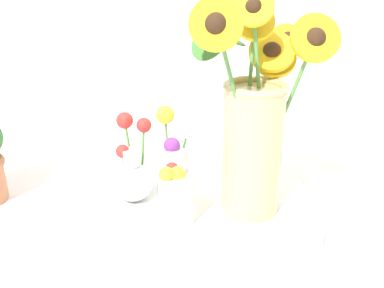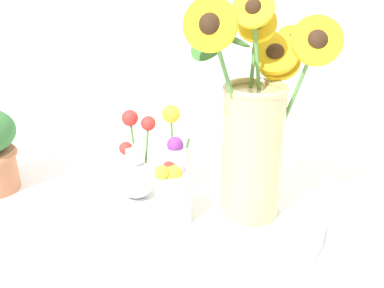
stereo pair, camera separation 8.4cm
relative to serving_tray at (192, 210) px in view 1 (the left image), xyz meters
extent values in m
plane|color=silver|center=(0.02, -0.06, -0.01)|extent=(6.00, 6.00, 0.00)
cylinder|color=white|center=(0.00, 0.00, 0.00)|extent=(0.52, 0.52, 0.02)
cylinder|color=#D1B77A|center=(0.11, 0.01, 0.13)|extent=(0.11, 0.11, 0.24)
torus|color=#D1B77A|center=(0.11, 0.01, 0.26)|extent=(0.12, 0.12, 0.01)
cylinder|color=#568E42|center=(0.12, 0.02, 0.24)|extent=(0.04, 0.03, 0.31)
cylinder|color=yellow|center=(0.10, 0.01, 0.39)|extent=(0.08, 0.04, 0.07)
sphere|color=#382314|center=(0.10, 0.01, 0.39)|extent=(0.03, 0.03, 0.03)
cylinder|color=#568E42|center=(0.10, 0.02, 0.21)|extent=(0.02, 0.03, 0.31)
cylinder|color=yellow|center=(0.11, 0.03, 0.36)|extent=(0.07, 0.05, 0.06)
sphere|color=#382314|center=(0.11, 0.03, 0.36)|extent=(0.03, 0.03, 0.03)
cylinder|color=#568E42|center=(0.16, 0.02, 0.20)|extent=(0.09, 0.02, 0.28)
cylinder|color=yellow|center=(0.21, 0.01, 0.34)|extent=(0.10, 0.06, 0.10)
sphere|color=#382314|center=(0.21, 0.01, 0.34)|extent=(0.04, 0.04, 0.04)
cylinder|color=#568E42|center=(0.14, 0.04, 0.19)|extent=(0.01, 0.05, 0.24)
cylinder|color=yellow|center=(0.14, 0.06, 0.31)|extent=(0.08, 0.07, 0.07)
sphere|color=#382314|center=(0.14, 0.06, 0.31)|extent=(0.04, 0.04, 0.04)
cylinder|color=#568E42|center=(0.13, 0.06, 0.19)|extent=(0.08, 0.08, 0.27)
cylinder|color=yellow|center=(0.17, 0.09, 0.33)|extent=(0.08, 0.06, 0.06)
sphere|color=#382314|center=(0.17, 0.09, 0.33)|extent=(0.03, 0.03, 0.03)
cylinder|color=#568E42|center=(0.09, -0.03, 0.23)|extent=(0.08, 0.10, 0.28)
cylinder|color=yellow|center=(0.05, -0.07, 0.38)|extent=(0.10, 0.04, 0.10)
sphere|color=#382314|center=(0.05, -0.07, 0.38)|extent=(0.04, 0.04, 0.04)
cylinder|color=#568E42|center=(0.14, 0.05, 0.17)|extent=(0.02, 0.05, 0.24)
cylinder|color=yellow|center=(0.14, 0.07, 0.30)|extent=(0.08, 0.06, 0.06)
sphere|color=#382314|center=(0.14, 0.07, 0.30)|extent=(0.03, 0.03, 0.03)
ellipsoid|color=#38702D|center=(0.05, 0.06, 0.34)|extent=(0.10, 0.11, 0.06)
ellipsoid|color=#38702D|center=(0.03, 0.02, 0.34)|extent=(0.09, 0.14, 0.08)
cylinder|color=white|center=(-0.02, -0.06, 0.06)|extent=(0.07, 0.07, 0.10)
cylinder|color=#4C8438|center=(-0.02, -0.07, 0.07)|extent=(0.01, 0.01, 0.08)
sphere|color=yellow|center=(-0.02, -0.06, 0.11)|extent=(0.04, 0.04, 0.04)
cylinder|color=#4C8438|center=(-0.02, -0.07, 0.08)|extent=(0.02, 0.02, 0.08)
sphere|color=yellow|center=(-0.03, -0.08, 0.12)|extent=(0.03, 0.03, 0.03)
cylinder|color=#4C8438|center=(-0.03, -0.06, 0.08)|extent=(0.01, 0.02, 0.07)
sphere|color=red|center=(-0.03, -0.06, 0.12)|extent=(0.03, 0.03, 0.03)
cylinder|color=#4C8438|center=(-0.01, -0.05, 0.07)|extent=(0.01, 0.01, 0.07)
sphere|color=pink|center=(-0.02, -0.05, 0.11)|extent=(0.04, 0.04, 0.04)
sphere|color=white|center=(-0.12, 0.01, 0.05)|extent=(0.08, 0.08, 0.08)
cylinder|color=white|center=(-0.12, 0.01, 0.11)|extent=(0.04, 0.04, 0.03)
cylinder|color=#4C8438|center=(-0.11, 0.04, 0.10)|extent=(0.01, 0.03, 0.12)
sphere|color=red|center=(-0.11, 0.05, 0.16)|extent=(0.03, 0.03, 0.03)
cylinder|color=#4C8438|center=(-0.14, 0.00, 0.07)|extent=(0.01, 0.02, 0.08)
sphere|color=red|center=(-0.14, 0.01, 0.12)|extent=(0.03, 0.03, 0.03)
cylinder|color=#4C8438|center=(-0.13, 0.04, 0.11)|extent=(0.03, 0.03, 0.12)
sphere|color=red|center=(-0.14, 0.05, 0.17)|extent=(0.03, 0.03, 0.03)
cylinder|color=white|center=(-0.05, 0.07, 0.06)|extent=(0.07, 0.07, 0.10)
cylinder|color=#4C8438|center=(-0.07, 0.09, 0.11)|extent=(0.01, 0.03, 0.12)
sphere|color=yellow|center=(-0.07, 0.10, 0.17)|extent=(0.04, 0.04, 0.04)
cylinder|color=#4C8438|center=(-0.05, 0.06, 0.08)|extent=(0.01, 0.03, 0.08)
sphere|color=purple|center=(-0.05, 0.05, 0.12)|extent=(0.03, 0.03, 0.03)
cylinder|color=#4C8438|center=(-0.03, 0.06, 0.09)|extent=(0.03, 0.03, 0.10)
sphere|color=white|center=(-0.02, 0.05, 0.15)|extent=(0.03, 0.03, 0.03)
camera|label=1|loc=(0.11, -0.77, 0.48)|focal=42.00mm
camera|label=2|loc=(0.19, -0.75, 0.48)|focal=42.00mm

